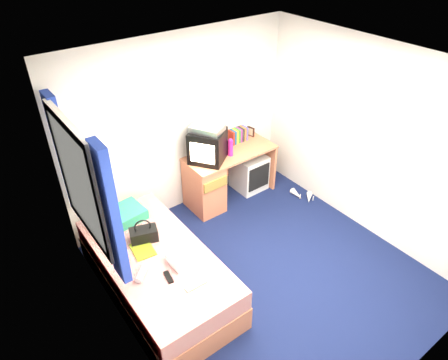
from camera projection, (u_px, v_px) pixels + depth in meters
ground at (264, 272)px, 4.67m from camera, size 3.40×3.40×0.00m
room_shell at (273, 168)px, 3.84m from camera, size 3.40×3.40×3.40m
bed at (158, 272)px, 4.31m from camera, size 1.01×2.00×0.54m
pillow at (119, 217)px, 4.55m from camera, size 0.60×0.42×0.12m
desk at (214, 179)px, 5.54m from camera, size 1.30×0.55×0.75m
storage_cube at (249, 172)px, 5.93m from camera, size 0.44×0.44×0.54m
crt_tv at (207, 146)px, 5.18m from camera, size 0.58×0.58×0.43m
vcr at (207, 128)px, 5.04m from camera, size 0.44×0.49×0.08m
book_row at (238, 135)px, 5.66m from camera, size 0.27×0.13×0.20m
picture_frame at (251, 132)px, 5.82m from camera, size 0.05×0.12×0.14m
pink_water_bottle at (230, 148)px, 5.34m from camera, size 0.08×0.08×0.22m
aerosol_can at (218, 149)px, 5.38m from camera, size 0.05×0.05×0.16m
handbag at (144, 234)px, 4.29m from camera, size 0.33×0.25×0.28m
towel at (184, 257)px, 4.06m from camera, size 0.30×0.25×0.10m
magazine at (143, 250)px, 4.20m from camera, size 0.24×0.30×0.01m
water_bottle at (142, 273)px, 3.90m from camera, size 0.20×0.19×0.07m
colour_swatch_fan at (196, 285)px, 3.81m from camera, size 0.22×0.06×0.01m
remote_control at (169, 277)px, 3.89m from camera, size 0.08×0.17×0.02m
window_assembly at (83, 183)px, 3.69m from camera, size 0.11×1.42×1.40m
white_heels at (303, 196)px, 5.82m from camera, size 0.26×0.39×0.09m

